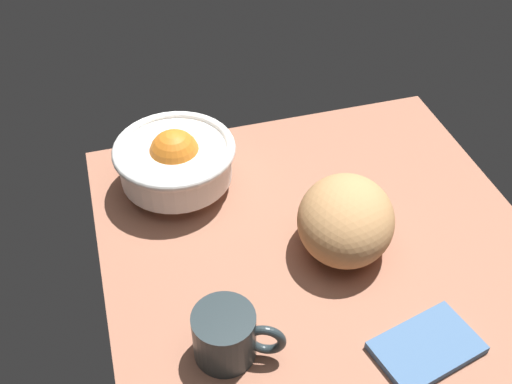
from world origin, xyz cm
name	(u,v)px	position (x,y,z in cm)	size (l,w,h in cm)	color
ground_plane	(319,248)	(0.00, 0.00, -1.50)	(67.44, 65.18, 3.00)	#976049
fruit_bowl	(175,159)	(-18.94, 19.00, 6.07)	(20.35, 20.35, 11.28)	white
bread_loaf	(346,220)	(3.06, -1.83, 5.79)	(16.87, 14.61, 11.57)	tan
napkin_folded	(427,347)	(6.80, -22.41, 0.60)	(13.92, 8.79, 1.20)	#456690
mug	(227,335)	(-18.75, -15.33, 3.80)	(11.81, 8.35, 7.60)	#263135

